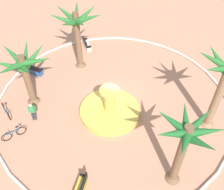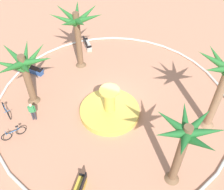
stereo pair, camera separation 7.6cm
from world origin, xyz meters
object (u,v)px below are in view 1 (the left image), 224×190
object	(u,v)px
bench_west	(80,189)
person_cyclist_helmet	(32,111)
bicycle_red_frame	(6,111)
bicycle_by_lamppost	(14,134)
fountain	(110,110)
bench_east	(34,70)
bench_north	(87,45)
palm_tree_by_curb	(77,26)
palm_tree_far_side	(185,140)
palm_tree_near_fountain	(24,68)

from	to	relation	value
bench_west	person_cyclist_helmet	size ratio (longest dim) A/B	1.02
bicycle_red_frame	bicycle_by_lamppost	distance (m)	2.38
fountain	bicycle_by_lamppost	distance (m)	6.98
fountain	bicycle_red_frame	size ratio (longest dim) A/B	3.02
bench_east	bicycle_by_lamppost	xyz separation A→B (m)	(6.41, 2.73, 0.04)
bench_north	bicycle_by_lamppost	world-z (taller)	bench_north
bicycle_red_frame	person_cyclist_helmet	distance (m)	2.30
bench_north	palm_tree_by_curb	bearing A→B (deg)	14.09
palm_tree_by_curb	bench_west	world-z (taller)	palm_tree_by_curb
palm_tree_far_side	bench_west	distance (m)	6.68
palm_tree_far_side	bench_north	bearing A→B (deg)	-133.93
fountain	palm_tree_far_side	xyz separation A→B (m)	(3.48, 5.62, 3.60)
fountain	palm_tree_near_fountain	xyz separation A→B (m)	(1.09, -6.11, 2.99)
palm_tree_near_fountain	bicycle_red_frame	xyz separation A→B (m)	(2.01, -1.01, -2.94)
fountain	person_cyclist_helmet	xyz separation A→B (m)	(2.71, -4.92, 0.58)
bench_east	bicycle_by_lamppost	size ratio (longest dim) A/B	1.14
fountain	bicycle_red_frame	world-z (taller)	fountain
fountain	bicycle_by_lamppost	size ratio (longest dim) A/B	3.16
palm_tree_by_curb	bench_north	bearing A→B (deg)	-165.91
bench_west	bicycle_red_frame	xyz separation A→B (m)	(-3.30, -7.92, 0.04)
bench_west	person_cyclist_helmet	xyz separation A→B (m)	(-3.70, -5.72, 0.56)
palm_tree_far_side	person_cyclist_helmet	xyz separation A→B (m)	(-0.78, -10.53, -3.03)
bench_north	bicycle_red_frame	bearing A→B (deg)	-9.16
palm_tree_near_fountain	bench_west	distance (m)	9.21
bench_north	bicycle_red_frame	size ratio (longest dim) A/B	1.02
palm_tree_near_fountain	bicycle_red_frame	bearing A→B (deg)	-26.54
bench_east	person_cyclist_helmet	distance (m)	5.50
bicycle_by_lamppost	person_cyclist_helmet	size ratio (longest dim) A/B	0.88
palm_tree_near_fountain	bicycle_by_lamppost	world-z (taller)	palm_tree_near_fountain
palm_tree_by_curb	bicycle_by_lamppost	size ratio (longest dim) A/B	3.82
palm_tree_by_curb	palm_tree_far_side	bearing A→B (deg)	52.60
palm_tree_far_side	bench_west	world-z (taller)	palm_tree_far_side
fountain	bicycle_red_frame	distance (m)	7.76
fountain	bench_east	xyz separation A→B (m)	(-1.82, -7.99, 0.01)
palm_tree_by_curb	person_cyclist_helmet	xyz separation A→B (m)	(7.17, -0.14, -3.12)
bicycle_by_lamppost	person_cyclist_helmet	distance (m)	1.98
fountain	bicycle_red_frame	bearing A→B (deg)	-66.45
fountain	person_cyclist_helmet	world-z (taller)	fountain
palm_tree_near_fountain	bicycle_red_frame	size ratio (longest dim) A/B	3.09
bench_east	palm_tree_near_fountain	bearing A→B (deg)	32.88
palm_tree_near_fountain	palm_tree_by_curb	bearing A→B (deg)	166.47
palm_tree_near_fountain	bench_west	world-z (taller)	palm_tree_near_fountain
palm_tree_by_curb	bench_east	bearing A→B (deg)	-50.60
palm_tree_by_curb	bench_east	xyz separation A→B (m)	(2.64, -3.21, -3.68)
palm_tree_far_side	bicycle_red_frame	bearing A→B (deg)	-91.72
palm_tree_far_side	bench_east	xyz separation A→B (m)	(-5.30, -13.61, -3.59)
palm_tree_near_fountain	person_cyclist_helmet	size ratio (longest dim) A/B	2.85
bench_east	bicycle_red_frame	bearing A→B (deg)	10.07
bench_west	bicycle_red_frame	distance (m)	8.58
bench_north	fountain	bearing A→B (deg)	37.23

